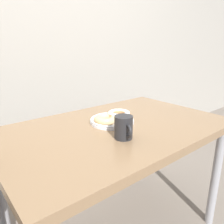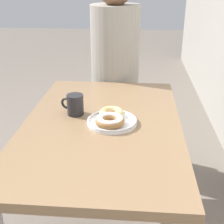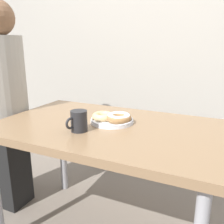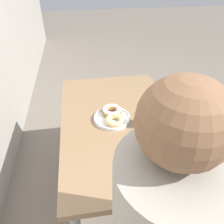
{
  "view_description": "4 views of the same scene",
  "coord_description": "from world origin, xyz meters",
  "px_view_note": "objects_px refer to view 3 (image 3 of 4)",
  "views": [
    {
      "loc": [
        -0.69,
        -0.62,
        1.11
      ],
      "look_at": [
        0.01,
        0.24,
        0.77
      ],
      "focal_mm": 35.0,
      "sensor_mm": 36.0,
      "label": 1
    },
    {
      "loc": [
        1.33,
        0.35,
        1.37
      ],
      "look_at": [
        0.01,
        0.24,
        0.77
      ],
      "focal_mm": 50.0,
      "sensor_mm": 36.0,
      "label": 2
    },
    {
      "loc": [
        0.56,
        -0.94,
        1.14
      ],
      "look_at": [
        0.01,
        0.24,
        0.77
      ],
      "focal_mm": 40.0,
      "sensor_mm": 36.0,
      "label": 3
    },
    {
      "loc": [
        -1.08,
        0.41,
        1.58
      ],
      "look_at": [
        0.01,
        0.24,
        0.77
      ],
      "focal_mm": 35.0,
      "sensor_mm": 36.0,
      "label": 4
    }
  ],
  "objects_px": {
    "donut_plate": "(112,118)",
    "person_figure": "(1,103)",
    "coffee_mug": "(79,121)",
    "dining_table": "(107,138)"
  },
  "relations": [
    {
      "from": "coffee_mug",
      "to": "person_figure",
      "type": "height_order",
      "value": "person_figure"
    },
    {
      "from": "dining_table",
      "to": "donut_plate",
      "type": "bearing_deg",
      "value": 72.75
    },
    {
      "from": "dining_table",
      "to": "donut_plate",
      "type": "distance_m",
      "value": 0.11
    },
    {
      "from": "person_figure",
      "to": "donut_plate",
      "type": "bearing_deg",
      "value": 2.84
    },
    {
      "from": "dining_table",
      "to": "coffee_mug",
      "type": "xyz_separation_m",
      "value": [
        -0.08,
        -0.14,
        0.13
      ]
    },
    {
      "from": "coffee_mug",
      "to": "person_figure",
      "type": "relative_size",
      "value": 0.08
    },
    {
      "from": "donut_plate",
      "to": "person_figure",
      "type": "height_order",
      "value": "person_figure"
    },
    {
      "from": "person_figure",
      "to": "dining_table",
      "type": "bearing_deg",
      "value": -0.41
    },
    {
      "from": "donut_plate",
      "to": "dining_table",
      "type": "bearing_deg",
      "value": -107.25
    },
    {
      "from": "donut_plate",
      "to": "person_figure",
      "type": "bearing_deg",
      "value": -177.16
    }
  ]
}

